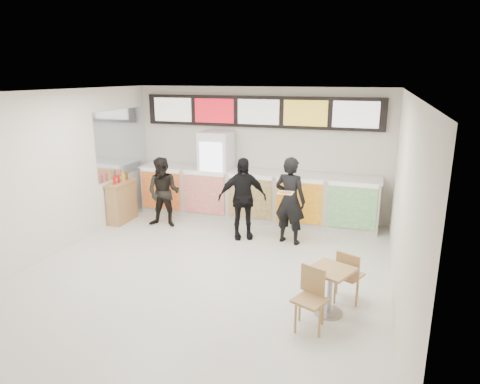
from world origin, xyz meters
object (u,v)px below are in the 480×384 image
at_px(drinks_fridge, 216,174).
at_px(condiment_ledge, 122,202).
at_px(customer_main, 290,201).
at_px(cafe_table, 330,283).
at_px(customer_left, 164,192).
at_px(customer_mid, 242,198).
at_px(service_counter, 254,195).

bearing_deg(drinks_fridge, condiment_ledge, -149.78).
bearing_deg(customer_main, cafe_table, 126.96).
height_order(customer_left, cafe_table, customer_left).
height_order(drinks_fridge, customer_left, drinks_fridge).
height_order(customer_left, customer_mid, customer_mid).
distance_m(drinks_fridge, customer_mid, 1.59).
height_order(customer_mid, cafe_table, customer_mid).
distance_m(drinks_fridge, condiment_ledge, 2.24).
relative_size(customer_mid, cafe_table, 1.18).
relative_size(drinks_fridge, condiment_ledge, 1.81).
bearing_deg(drinks_fridge, service_counter, -0.99).
relative_size(customer_main, cafe_table, 1.23).
bearing_deg(customer_left, cafe_table, -39.08).
distance_m(drinks_fridge, cafe_table, 4.78).
distance_m(customer_main, customer_mid, 0.98).
xyz_separation_m(drinks_fridge, customer_main, (2.00, -1.18, -0.13)).
bearing_deg(cafe_table, service_counter, 144.54).
relative_size(service_counter, condiment_ledge, 5.03).
bearing_deg(customer_mid, condiment_ledge, 152.39).
height_order(customer_main, customer_left, customer_main).
relative_size(drinks_fridge, customer_mid, 1.19).
distance_m(service_counter, customer_left, 2.06).
relative_size(service_counter, customer_left, 3.60).
distance_m(drinks_fridge, customer_left, 1.37).
relative_size(service_counter, cafe_table, 3.91).
xyz_separation_m(service_counter, condiment_ledge, (-2.82, -1.08, -0.10)).
xyz_separation_m(customer_left, condiment_ledge, (-1.06, -0.02, -0.30)).
xyz_separation_m(customer_main, customer_left, (-2.82, 0.10, -0.10)).
bearing_deg(condiment_ledge, customer_left, 1.20).
bearing_deg(service_counter, customer_main, -47.53).
height_order(customer_left, condiment_ledge, customer_left).
bearing_deg(customer_mid, cafe_table, -75.18).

